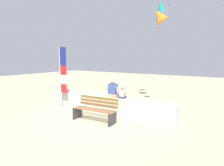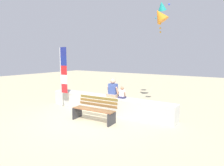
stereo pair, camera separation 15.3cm
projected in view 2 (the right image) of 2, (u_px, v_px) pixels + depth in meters
ground_plane at (88, 119)px, 7.39m from camera, size 40.00×40.00×0.00m
seawall_ledge at (107, 104)px, 8.40m from camera, size 6.04×0.62×0.69m
park_bench at (95, 110)px, 7.19m from camera, size 1.72×0.71×0.88m
person_adult at (113, 90)px, 8.17m from camera, size 0.52×0.38×0.79m
person_child at (122, 94)px, 7.94m from camera, size 0.32×0.23×0.48m
flag_banner at (63, 73)px, 8.90m from camera, size 0.43×0.05×2.82m
kite_orange at (160, 16)px, 9.09m from camera, size 0.94×0.82×1.16m
kite_teal at (162, 6)px, 9.65m from camera, size 0.56×0.56×0.86m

